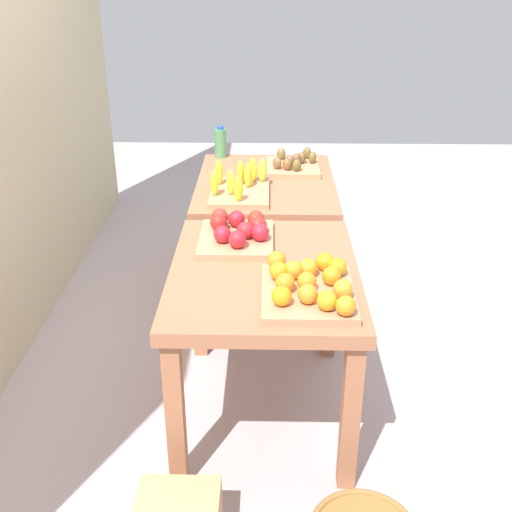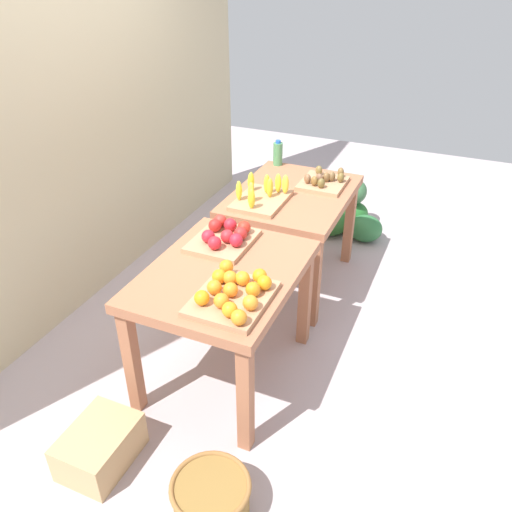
{
  "view_description": "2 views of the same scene",
  "coord_description": "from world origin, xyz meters",
  "views": [
    {
      "loc": [
        -2.95,
        -0.01,
        1.98
      ],
      "look_at": [
        -0.07,
        0.04,
        0.57
      ],
      "focal_mm": 44.35,
      "sensor_mm": 36.0,
      "label": 1
    },
    {
      "loc": [
        -2.66,
        -1.11,
        2.29
      ],
      "look_at": [
        -0.02,
        0.04,
        0.53
      ],
      "focal_mm": 35.95,
      "sensor_mm": 36.0,
      "label": 2
    }
  ],
  "objects": [
    {
      "name": "orange_bin",
      "position": [
        -0.79,
        -0.18,
        0.8
      ],
      "size": [
        0.46,
        0.36,
        0.11
      ],
      "color": "tan",
      "rests_on": "display_table_left"
    },
    {
      "name": "kiwi_bin",
      "position": [
        0.77,
        -0.17,
        0.78
      ],
      "size": [
        0.36,
        0.32,
        0.1
      ],
      "color": "tan",
      "rests_on": "display_table_right"
    },
    {
      "name": "display_table_right",
      "position": [
        0.56,
        0.0,
        0.64
      ],
      "size": [
        1.04,
        0.8,
        0.75
      ],
      "color": "#A56647",
      "rests_on": "ground_plane"
    },
    {
      "name": "display_table_left",
      "position": [
        -0.56,
        0.0,
        0.64
      ],
      "size": [
        1.04,
        0.8,
        0.75
      ],
      "color": "#A56647",
      "rests_on": "ground_plane"
    },
    {
      "name": "water_bottle",
      "position": [
        1.02,
        0.3,
        0.85
      ],
      "size": [
        0.08,
        0.08,
        0.2
      ],
      "color": "#4C8C59",
      "rests_on": "display_table_right"
    },
    {
      "name": "apple_bin",
      "position": [
        -0.29,
        0.12,
        0.8
      ],
      "size": [
        0.4,
        0.34,
        0.11
      ],
      "color": "tan",
      "rests_on": "display_table_left"
    },
    {
      "name": "watermelon_pile",
      "position": [
        1.5,
        -0.23,
        0.17
      ],
      "size": [
        0.62,
        0.69,
        0.47
      ],
      "color": "#266D2B",
      "rests_on": "ground_plane"
    },
    {
      "name": "ground_plane",
      "position": [
        0.0,
        0.0,
        0.0
      ],
      "size": [
        8.0,
        8.0,
        0.0
      ],
      "primitive_type": "plane",
      "color": "#B4A4A9"
    },
    {
      "name": "banana_crate",
      "position": [
        0.33,
        0.14,
        0.8
      ],
      "size": [
        0.44,
        0.32,
        0.17
      ],
      "color": "tan",
      "rests_on": "display_table_right"
    }
  ]
}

